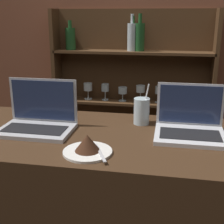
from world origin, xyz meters
TOP-DOWN VIEW (x-y plane):
  - back_wall at (0.00, 1.61)m, footprint 7.00×0.06m
  - back_shelf at (-0.13, 1.53)m, footprint 1.28×0.18m
  - laptop_near at (-0.42, 0.35)m, footprint 0.34×0.22m
  - laptop_far at (0.28, 0.41)m, footprint 0.31×0.25m
  - cake_plate at (-0.12, 0.13)m, footprint 0.19×0.19m
  - water_glass at (0.05, 0.52)m, footprint 0.08×0.08m

SIDE VIEW (x-z plane):
  - back_shelf at x=-0.13m, z-range 0.06..1.68m
  - cake_plate at x=-0.12m, z-range 1.05..1.12m
  - laptop_far at x=0.28m, z-range 0.99..1.21m
  - laptop_near at x=-0.42m, z-range 0.99..1.22m
  - water_glass at x=0.05m, z-range 1.02..1.22m
  - back_wall at x=0.00m, z-range 0.00..2.70m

